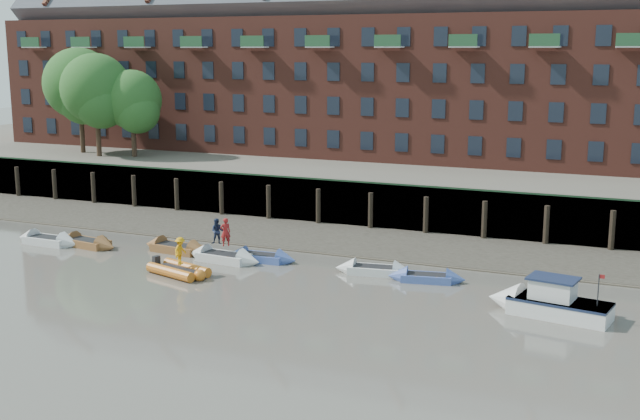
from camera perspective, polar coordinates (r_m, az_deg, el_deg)
The scene contains 19 objects.
ground at distance 38.56m, azimuth -10.28°, elevation -7.66°, with size 220.00×220.00×0.00m, color #5F5B52.
foreshore at distance 53.87m, azimuth 0.25°, elevation -1.99°, with size 110.00×8.00×0.50m, color #3D382F.
mud_band at distance 50.84m, azimuth -1.24°, elevation -2.80°, with size 110.00×1.60×0.10m, color #4C4336.
river_wall at distance 57.50m, azimuth 1.95°, elevation 0.49°, with size 110.00×1.23×3.30m.
bank_terrace at distance 70.19m, azimuth 5.97°, elevation 2.43°, with size 110.00×28.00×3.20m, color #5E594D.
apartment_terrace at distance 70.30m, azimuth 6.41°, elevation 11.62°, with size 80.60×15.56×20.98m.
tree_cluster at distance 73.80m, azimuth -15.62°, elevation 8.29°, with size 11.76×7.74×9.40m.
rowboat_0 at distance 54.97m, azimuth -18.77°, elevation -2.06°, with size 4.93×1.54×1.42m.
rowboat_1 at distance 53.54m, azimuth -16.20°, elevation -2.27°, with size 4.83×2.00×1.36m.
rowboat_2 at distance 50.84m, azimuth -10.16°, elevation -2.69°, with size 5.05×1.93×1.43m.
rowboat_3 at distance 48.21m, azimuth -6.86°, elevation -3.36°, with size 5.08×1.84×1.44m.
rowboat_4 at distance 48.09m, azimuth -4.19°, elevation -3.38°, with size 4.48×1.50×1.28m.
rowboat_5 at distance 45.36m, azimuth 3.87°, elevation -4.28°, with size 4.64×1.98×1.30m.
rowboat_6 at distance 44.21m, azimuth 7.59°, elevation -4.80°, with size 4.39×2.01×1.23m.
rib_tender at distance 45.66m, azimuth -9.89°, elevation -4.25°, with size 3.97×2.76×0.67m.
motor_launch at distance 39.98m, azimuth 15.36°, elevation -6.28°, with size 6.07×2.84×2.41m.
person_rower_a at distance 47.77m, azimuth -6.74°, elevation -1.56°, with size 0.62×0.41×1.70m, color maroon.
person_rower_b at distance 48.31m, azimuth -7.31°, elevation -1.52°, with size 0.76×0.59×1.56m, color #19233F.
person_rib_crew at distance 45.42m, azimuth -9.90°, elevation -2.88°, with size 1.00×0.58×1.55m, color orange.
Camera 1 is at (20.33, -30.30, 12.47)m, focal length 45.00 mm.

